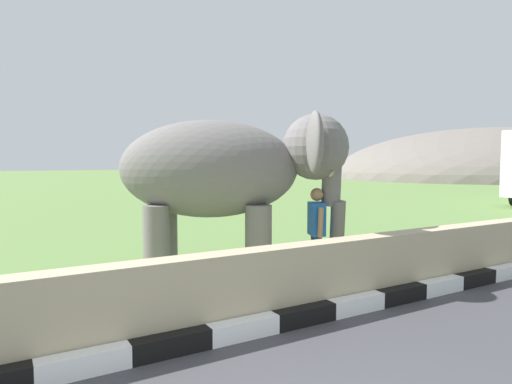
{
  "coord_description": "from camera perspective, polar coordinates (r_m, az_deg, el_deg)",
  "views": [
    {
      "loc": [
        -1.48,
        -1.23,
        2.12
      ],
      "look_at": [
        2.33,
        5.28,
        1.6
      ],
      "focal_mm": 31.13,
      "sensor_mm": 36.0,
      "label": 1
    }
  ],
  "objects": [
    {
      "name": "person_handler",
      "position": [
        7.94,
        7.78,
        -4.74
      ],
      "size": [
        0.38,
        0.65,
        1.66
      ],
      "color": "navy",
      "rests_on": "ground_plane"
    },
    {
      "name": "striped_curb",
      "position": [
        5.08,
        -15.92,
        -19.4
      ],
      "size": [
        16.2,
        0.2,
        0.24
      ],
      "color": "white",
      "rests_on": "ground_plane"
    },
    {
      "name": "elephant",
      "position": [
        7.78,
        -3.37,
        2.59
      ],
      "size": [
        3.97,
        3.4,
        2.95
      ],
      "color": "slate",
      "rests_on": "ground_plane"
    },
    {
      "name": "hill_east",
      "position": [
        66.2,
        28.29,
        1.67
      ],
      "size": [
        45.6,
        36.48,
        12.84
      ],
      "color": "slate",
      "rests_on": "ground_plane"
    },
    {
      "name": "barrier_parapet",
      "position": [
        6.17,
        5.33,
        -11.3
      ],
      "size": [
        28.0,
        0.36,
        1.0
      ],
      "primitive_type": "cube",
      "color": "tan",
      "rests_on": "ground_plane"
    }
  ]
}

